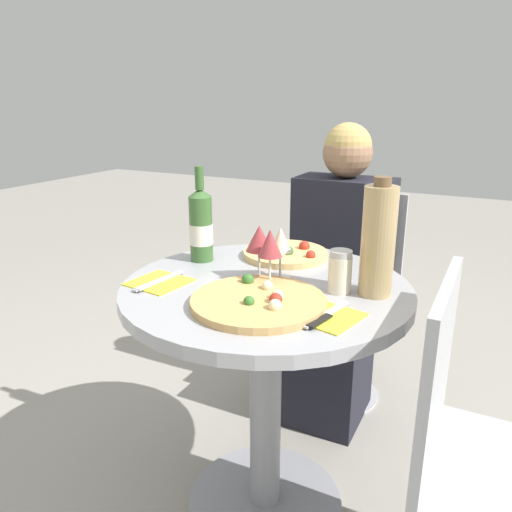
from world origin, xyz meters
TOP-DOWN VIEW (x-y plane):
  - ground_plane at (0.00, 0.00)m, footprint 12.00×12.00m
  - dining_table at (0.00, 0.00)m, footprint 0.82×0.82m
  - chair_behind_diner at (0.00, 0.79)m, footprint 0.42×0.42m
  - seated_diner at (0.00, 0.65)m, footprint 0.39×0.43m
  - chair_empty_side at (0.62, -0.09)m, footprint 0.42×0.42m
  - pizza_large at (0.05, -0.14)m, footprint 0.35×0.35m
  - pizza_small_far at (-0.05, 0.26)m, footprint 0.28×0.28m
  - wine_bottle at (-0.28, 0.11)m, footprint 0.08×0.08m
  - tall_carafe at (0.29, 0.07)m, footprint 0.09×0.09m
  - sugar_shaker at (0.20, 0.04)m, footprint 0.06×0.06m
  - wine_glass_center at (-0.04, 0.03)m, footprint 0.08×0.08m
  - wine_glass_back_right at (0.01, 0.07)m, footprint 0.07×0.07m
  - wine_glass_front_right at (0.01, -0.01)m, footprint 0.07×0.07m
  - place_setting_left at (-0.28, -0.13)m, footprint 0.17×0.19m
  - place_setting_right at (0.23, -0.14)m, footprint 0.18×0.19m

SIDE VIEW (x-z plane):
  - ground_plane at x=0.00m, z-range 0.00..0.00m
  - chair_behind_diner at x=0.00m, z-range -0.01..0.89m
  - chair_empty_side at x=0.62m, z-range -0.01..0.89m
  - seated_diner at x=0.00m, z-range -0.06..1.13m
  - dining_table at x=0.00m, z-range 0.18..0.96m
  - place_setting_left at x=-0.28m, z-range 0.77..0.79m
  - place_setting_right at x=0.23m, z-range 0.77..0.79m
  - pizza_large at x=0.05m, z-range 0.77..0.81m
  - pizza_small_far at x=-0.05m, z-range 0.77..0.81m
  - sugar_shaker at x=0.20m, z-range 0.78..0.89m
  - wine_glass_back_right at x=0.01m, z-range 0.81..0.97m
  - wine_bottle at x=-0.28m, z-range 0.74..1.04m
  - wine_glass_center at x=-0.04m, z-range 0.82..0.98m
  - wine_glass_front_right at x=0.01m, z-range 0.82..0.98m
  - tall_carafe at x=0.29m, z-range 0.77..1.08m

